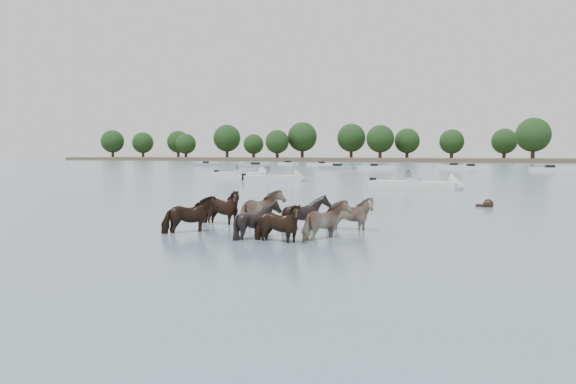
% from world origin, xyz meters
% --- Properties ---
extents(ground, '(400.00, 400.00, 0.00)m').
position_xyz_m(ground, '(0.00, 0.00, 0.00)').
color(ground, slate).
rests_on(ground, ground).
extents(shoreline, '(160.00, 30.00, 1.00)m').
position_xyz_m(shoreline, '(-70.00, 150.00, 0.50)').
color(shoreline, '#4C4233').
rests_on(shoreline, ground).
extents(pony_herd, '(5.81, 4.12, 1.38)m').
position_xyz_m(pony_herd, '(-1.13, 1.48, 0.40)').
color(pony_herd, black).
rests_on(pony_herd, ground).
extents(swimming_pony, '(0.72, 0.44, 0.44)m').
position_xyz_m(swimming_pony, '(3.66, 12.32, 0.10)').
color(swimming_pony, black).
rests_on(swimming_pony, ground).
extents(motorboat_a, '(5.24, 3.85, 1.92)m').
position_xyz_m(motorboat_a, '(-14.18, 28.98, 0.23)').
color(motorboat_a, silver).
rests_on(motorboat_a, ground).
extents(motorboat_b, '(6.38, 2.14, 1.92)m').
position_xyz_m(motorboat_b, '(-1.32, 23.80, 0.22)').
color(motorboat_b, silver).
rests_on(motorboat_b, ground).
extents(motorboat_f, '(5.95, 1.91, 1.92)m').
position_xyz_m(motorboat_f, '(-20.46, 34.58, 0.22)').
color(motorboat_f, silver).
rests_on(motorboat_f, ground).
extents(distant_flotilla, '(109.32, 28.28, 0.93)m').
position_xyz_m(distant_flotilla, '(0.40, 75.69, 0.26)').
color(distant_flotilla, gray).
rests_on(distant_flotilla, ground).
extents(treeline, '(149.29, 22.52, 12.14)m').
position_xyz_m(treeline, '(-70.75, 152.41, 6.56)').
color(treeline, '#382619').
rests_on(treeline, ground).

